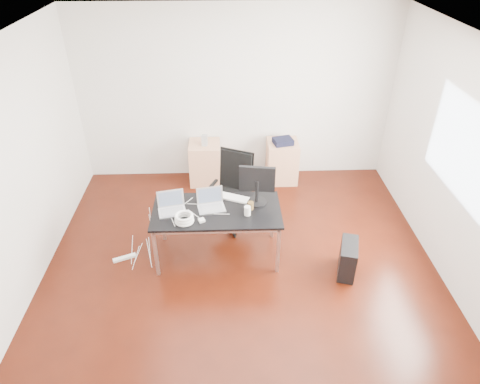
{
  "coord_description": "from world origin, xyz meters",
  "views": [
    {
      "loc": [
        -0.16,
        -4.0,
        3.83
      ],
      "look_at": [
        0.0,
        0.55,
        0.85
      ],
      "focal_mm": 32.0,
      "sensor_mm": 36.0,
      "label": 1
    }
  ],
  "objects_px": {
    "office_chair": "(232,187)",
    "desk": "(217,213)",
    "filing_cabinet_right": "(282,161)",
    "filing_cabinet_left": "(205,163)",
    "pc_tower": "(348,259)"
  },
  "relations": [
    {
      "from": "pc_tower",
      "to": "office_chair",
      "type": "bearing_deg",
      "value": 157.86
    },
    {
      "from": "office_chair",
      "to": "filing_cabinet_left",
      "type": "xyz_separation_m",
      "value": [
        -0.43,
        1.17,
        -0.26
      ]
    },
    {
      "from": "desk",
      "to": "filing_cabinet_right",
      "type": "bearing_deg",
      "value": 60.69
    },
    {
      "from": "desk",
      "to": "pc_tower",
      "type": "bearing_deg",
      "value": -13.52
    },
    {
      "from": "office_chair",
      "to": "filing_cabinet_left",
      "type": "distance_m",
      "value": 1.27
    },
    {
      "from": "filing_cabinet_right",
      "to": "pc_tower",
      "type": "height_order",
      "value": "filing_cabinet_right"
    },
    {
      "from": "filing_cabinet_left",
      "to": "pc_tower",
      "type": "xyz_separation_m",
      "value": [
        1.84,
        -2.28,
        -0.13
      ]
    },
    {
      "from": "pc_tower",
      "to": "filing_cabinet_right",
      "type": "bearing_deg",
      "value": 119.88
    },
    {
      "from": "office_chair",
      "to": "desk",
      "type": "bearing_deg",
      "value": -81.45
    },
    {
      "from": "desk",
      "to": "pc_tower",
      "type": "relative_size",
      "value": 3.56
    },
    {
      "from": "filing_cabinet_left",
      "to": "filing_cabinet_right",
      "type": "height_order",
      "value": "same"
    },
    {
      "from": "office_chair",
      "to": "filing_cabinet_right",
      "type": "bearing_deg",
      "value": 78.5
    },
    {
      "from": "filing_cabinet_right",
      "to": "office_chair",
      "type": "bearing_deg",
      "value": -126.14
    },
    {
      "from": "filing_cabinet_left",
      "to": "pc_tower",
      "type": "height_order",
      "value": "filing_cabinet_left"
    },
    {
      "from": "office_chair",
      "to": "pc_tower",
      "type": "relative_size",
      "value": 2.4
    }
  ]
}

